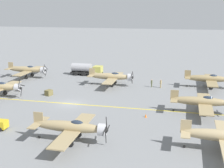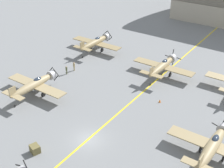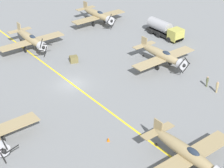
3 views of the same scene
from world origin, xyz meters
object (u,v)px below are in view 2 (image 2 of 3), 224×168
airplane_mid_left (35,85)px  supply_crate_by_tanker (35,149)px  airplane_far_center (163,66)px  ground_crew_walking (74,66)px  airplane_far_left (95,42)px  ground_crew_inspecting (67,70)px  airplane_mid_right (213,146)px  traffic_cone (160,101)px

airplane_mid_left → supply_crate_by_tanker: airplane_mid_left is taller
airplane_far_center → ground_crew_walking: (-15.09, -7.93, -1.03)m
airplane_far_left → ground_crew_inspecting: size_ratio=7.08×
ground_crew_walking → supply_crate_by_tanker: (11.02, -20.74, -0.44)m
airplane_mid_left → airplane_mid_right: size_ratio=1.00×
airplane_far_center → ground_crew_inspecting: 18.25m
airplane_far_center → airplane_far_left: 17.51m
airplane_mid_right → ground_crew_walking: bearing=148.1°
airplane_mid_left → ground_crew_walking: (-0.48, 10.63, -1.03)m
airplane_mid_right → airplane_mid_left: bearing=167.8°
traffic_cone → airplane_mid_left: bearing=-151.9°
airplane_far_center → traffic_cone: bearing=-69.9°
airplane_mid_right → supply_crate_by_tanker: airplane_mid_right is taller
ground_crew_inspecting → supply_crate_by_tanker: 21.88m
airplane_mid_left → ground_crew_inspecting: 8.76m
ground_crew_inspecting → supply_crate_by_tanker: (11.23, -18.77, -0.38)m
airplane_far_left → ground_crew_walking: (2.30, -9.97, -1.03)m
ground_crew_walking → ground_crew_inspecting: (-0.21, -1.97, -0.06)m
ground_crew_inspecting → traffic_cone: size_ratio=3.08×
airplane_far_center → airplane_mid_right: (15.24, -16.63, 0.00)m
airplane_far_left → ground_crew_inspecting: (2.09, -11.94, -1.09)m
supply_crate_by_tanker → traffic_cone: supply_crate_by_tanker is taller
ground_crew_inspecting → ground_crew_walking: bearing=84.0°
airplane_mid_left → ground_crew_walking: airplane_mid_left is taller
airplane_mid_right → traffic_cone: (-11.31, 7.99, -1.74)m
airplane_far_left → ground_crew_inspecting: airplane_far_left is taller
traffic_cone → supply_crate_by_tanker: bearing=-111.8°
airplane_far_center → airplane_far_left: size_ratio=1.00×
ground_crew_inspecting → airplane_mid_left: bearing=-85.5°
ground_crew_walking → ground_crew_inspecting: bearing=-96.0°
airplane_mid_right → ground_crew_walking: (-30.34, 8.70, -1.03)m
supply_crate_by_tanker → airplane_far_center: bearing=81.9°
airplane_far_left → ground_crew_inspecting: bearing=-73.9°
airplane_far_center → airplane_far_left: bearing=168.9°
airplane_far_center → supply_crate_by_tanker: airplane_far_center is taller
ground_crew_walking → supply_crate_by_tanker: ground_crew_walking is taller
airplane_far_center → traffic_cone: (3.93, -8.64, -1.74)m
ground_crew_walking → traffic_cone: bearing=-2.1°
airplane_mid_left → traffic_cone: 21.11m
airplane_mid_right → ground_crew_inspecting: size_ratio=7.08×
ground_crew_walking → supply_crate_by_tanker: size_ratio=1.38×
ground_crew_walking → traffic_cone: 19.05m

